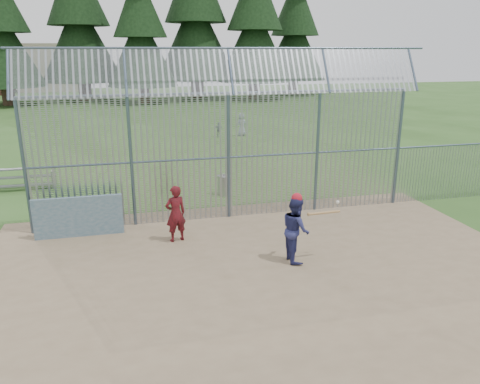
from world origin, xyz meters
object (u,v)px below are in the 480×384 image
object	(u,v)px
trash_can	(224,185)
bleacher	(16,178)
onlooker	(176,214)
dugout_wall	(79,217)
batter	(296,229)

from	to	relation	value
trash_can	bleacher	xyz separation A→B (m)	(-7.79, 2.75, 0.03)
trash_can	bleacher	bearing A→B (deg)	160.53
trash_can	bleacher	size ratio (longest dim) A/B	0.27
bleacher	onlooker	bearing A→B (deg)	-51.01
dugout_wall	onlooker	distance (m)	2.90
batter	onlooker	size ratio (longest dim) A/B	1.04
onlooker	trash_can	xyz separation A→B (m)	(2.27, 4.07, -0.46)
batter	trash_can	bearing A→B (deg)	6.62
batter	onlooker	xyz separation A→B (m)	(-2.84, 2.02, -0.03)
batter	bleacher	xyz separation A→B (m)	(-8.36, 8.84, -0.46)
dugout_wall	onlooker	world-z (taller)	onlooker
batter	onlooker	distance (m)	3.48
bleacher	trash_can	bearing A→B (deg)	-19.47
onlooker	trash_can	size ratio (longest dim) A/B	1.99
dugout_wall	trash_can	bearing A→B (deg)	31.58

